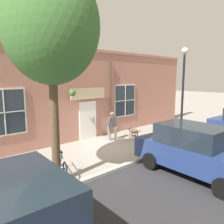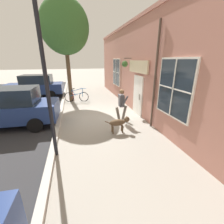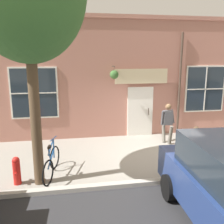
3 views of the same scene
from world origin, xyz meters
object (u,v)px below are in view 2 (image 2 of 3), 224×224
(dog_on_leash, at_px, (119,122))
(street_tree_by_curb, at_px, (65,28))
(parked_car_nearest_curb, at_px, (36,86))
(fire_hydrant, at_px, (72,94))
(street_lamp, at_px, (41,48))
(pedestrian_walking, at_px, (121,103))
(leaning_bicycle, at_px, (77,96))
(parked_car_mid_block, at_px, (7,108))

(dog_on_leash, height_order, street_tree_by_curb, street_tree_by_curb)
(street_tree_by_curb, bearing_deg, parked_car_nearest_curb, -36.59)
(parked_car_nearest_curb, xyz_separation_m, fire_hydrant, (-2.78, 1.48, -0.48))
(street_lamp, bearing_deg, fire_hydrant, -93.90)
(pedestrian_walking, relative_size, leaning_bicycle, 0.93)
(leaning_bicycle, height_order, parked_car_nearest_curb, parked_car_nearest_curb)
(street_lamp, bearing_deg, street_tree_by_curb, -94.10)
(parked_car_mid_block, xyz_separation_m, fire_hydrant, (-2.70, -4.52, -0.48))
(parked_car_nearest_curb, bearing_deg, pedestrian_walking, 127.70)
(dog_on_leash, bearing_deg, pedestrian_walking, -111.95)
(fire_hydrant, bearing_deg, pedestrian_walking, 114.54)
(dog_on_leash, relative_size, street_lamp, 0.23)
(dog_on_leash, height_order, leaning_bicycle, leaning_bicycle)
(street_tree_by_curb, relative_size, parked_car_mid_block, 1.50)
(street_tree_by_curb, bearing_deg, street_lamp, 85.90)
(dog_on_leash, bearing_deg, parked_car_mid_block, -21.31)
(street_tree_by_curb, relative_size, leaning_bicycle, 3.83)
(leaning_bicycle, bearing_deg, pedestrian_walking, 115.15)
(pedestrian_walking, xyz_separation_m, fire_hydrant, (2.36, -5.17, -0.54))
(dog_on_leash, distance_m, parked_car_mid_block, 4.96)
(leaning_bicycle, height_order, fire_hydrant, leaning_bicycle)
(leaning_bicycle, relative_size, parked_car_nearest_curb, 0.39)
(pedestrian_walking, bearing_deg, fire_hydrant, -65.46)
(street_tree_by_curb, height_order, leaning_bicycle, street_tree_by_curb)
(parked_car_mid_block, distance_m, street_lamp, 4.22)
(parked_car_mid_block, height_order, street_lamp, street_lamp)
(street_lamp, distance_m, fire_hydrant, 7.83)
(dog_on_leash, bearing_deg, parked_car_nearest_curb, -59.02)
(leaning_bicycle, distance_m, street_lamp, 7.06)
(street_lamp, bearing_deg, parked_car_nearest_curb, -75.46)
(fire_hydrant, bearing_deg, parked_car_nearest_curb, -28.02)
(parked_car_nearest_curb, bearing_deg, leaning_bicycle, 142.94)
(leaning_bicycle, xyz_separation_m, parked_car_mid_block, (3.05, 3.64, 0.50))
(parked_car_nearest_curb, bearing_deg, dog_on_leash, 120.98)
(street_tree_by_curb, xyz_separation_m, leaning_bicycle, (-0.36, 0.31, -4.41))
(dog_on_leash, distance_m, leaning_bicycle, 5.65)
(dog_on_leash, distance_m, parked_car_nearest_curb, 9.10)
(pedestrian_walking, xyz_separation_m, dog_on_leash, (0.46, 1.14, -0.49))
(leaning_bicycle, bearing_deg, fire_hydrant, -68.47)
(parked_car_nearest_curb, bearing_deg, street_lamp, 104.54)
(parked_car_nearest_curb, height_order, parked_car_mid_block, same)
(street_lamp, bearing_deg, dog_on_leash, -157.50)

